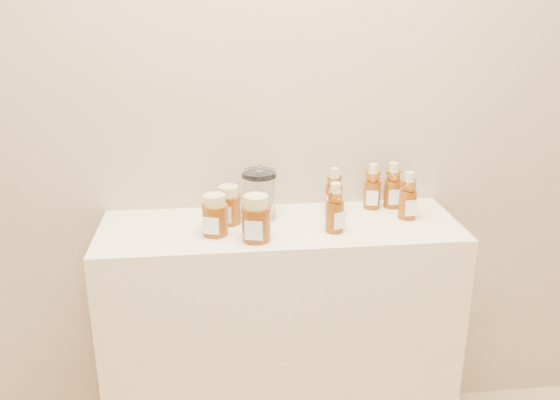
{
  "coord_description": "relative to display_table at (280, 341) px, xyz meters",
  "views": [
    {
      "loc": [
        -0.21,
        -0.26,
        1.65
      ],
      "look_at": [
        -0.0,
        1.52,
        1.0
      ],
      "focal_mm": 38.0,
      "sensor_mm": 36.0,
      "label": 1
    }
  ],
  "objects": [
    {
      "name": "display_table",
      "position": [
        0.0,
        0.0,
        0.0
      ],
      "size": [
        1.2,
        0.4,
        0.9
      ],
      "primitive_type": "cube",
      "color": "beige",
      "rests_on": "ground"
    },
    {
      "name": "bear_bottle_front_right",
      "position": [
        0.44,
        0.02,
        0.54
      ],
      "size": [
        0.07,
        0.07,
        0.19
      ],
      "primitive_type": null,
      "rotation": [
        0.0,
        0.0,
        0.12
      ],
      "color": "#682E08",
      "rests_on": "display_table"
    },
    {
      "name": "wall_back",
      "position": [
        0.0,
        0.2,
        0.9
      ],
      "size": [
        3.5,
        0.02,
        2.7
      ],
      "primitive_type": "cube",
      "color": "tan",
      "rests_on": "ground"
    },
    {
      "name": "bear_bottle_front_left",
      "position": [
        0.17,
        -0.07,
        0.54
      ],
      "size": [
        0.08,
        0.08,
        0.19
      ],
      "primitive_type": null,
      "rotation": [
        0.0,
        0.0,
        0.39
      ],
      "color": "#682E08",
      "rests_on": "display_table"
    },
    {
      "name": "bear_bottle_back_left",
      "position": [
        0.2,
        0.09,
        0.54
      ],
      "size": [
        0.08,
        0.08,
        0.19
      ],
      "primitive_type": null,
      "rotation": [
        0.0,
        0.0,
        -0.35
      ],
      "color": "#682E08",
      "rests_on": "display_table"
    },
    {
      "name": "honey_jar_front",
      "position": [
        -0.09,
        -0.11,
        0.52
      ],
      "size": [
        0.12,
        0.12,
        0.15
      ],
      "primitive_type": null,
      "rotation": [
        0.0,
        0.0,
        -0.26
      ],
      "color": "#682E08",
      "rests_on": "display_table"
    },
    {
      "name": "glass_canister",
      "position": [
        -0.06,
        0.08,
        0.54
      ],
      "size": [
        0.12,
        0.12,
        0.18
      ],
      "primitive_type": null,
      "rotation": [
        0.0,
        0.0,
        -0.03
      ],
      "color": "white",
      "rests_on": "display_table"
    },
    {
      "name": "bear_bottle_back_right",
      "position": [
        0.42,
        0.13,
        0.54
      ],
      "size": [
        0.06,
        0.06,
        0.19
      ],
      "primitive_type": null,
      "rotation": [
        0.0,
        0.0,
        -0.01
      ],
      "color": "#682E08",
      "rests_on": "display_table"
    },
    {
      "name": "honey_jar_back",
      "position": [
        -0.17,
        0.04,
        0.51
      ],
      "size": [
        0.11,
        0.11,
        0.13
      ],
      "primitive_type": null,
      "rotation": [
        0.0,
        0.0,
        -0.43
      ],
      "color": "#682E08",
      "rests_on": "display_table"
    },
    {
      "name": "bear_bottle_back_mid",
      "position": [
        0.34,
        0.13,
        0.54
      ],
      "size": [
        0.08,
        0.08,
        0.18
      ],
      "primitive_type": null,
      "rotation": [
        0.0,
        0.0,
        -0.25
      ],
      "color": "#682E08",
      "rests_on": "display_table"
    },
    {
      "name": "honey_jar_left",
      "position": [
        -0.21,
        -0.05,
        0.52
      ],
      "size": [
        0.11,
        0.11,
        0.13
      ],
      "primitive_type": null,
      "rotation": [
        0.0,
        0.0,
        -0.33
      ],
      "color": "#682E08",
      "rests_on": "display_table"
    }
  ]
}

